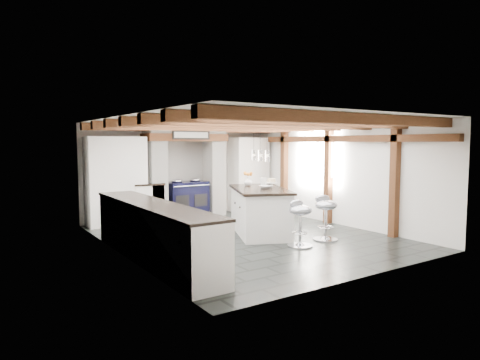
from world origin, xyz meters
TOP-DOWN VIEW (x-y plane):
  - ground at (0.00, 0.00)m, footprint 6.00×6.00m
  - room_shell at (-0.61, 1.42)m, footprint 6.00×6.03m
  - range_cooker at (0.00, 2.68)m, footprint 1.00×0.63m
  - kitchen_island at (0.39, 0.10)m, footprint 1.68×2.14m
  - bar_stool_near at (1.09, -1.06)m, footprint 0.55×0.55m
  - bar_stool_far at (0.34, -1.18)m, footprint 0.46×0.46m

SIDE VIEW (x-z plane):
  - ground at x=0.00m, z-range 0.00..0.00m
  - range_cooker at x=0.00m, z-range -0.03..0.96m
  - kitchen_island at x=0.39m, z-range -0.15..1.11m
  - bar_stool_far at x=0.34m, z-range 0.10..0.95m
  - bar_stool_near at x=1.09m, z-range 0.11..0.98m
  - room_shell at x=-0.61m, z-range -1.93..4.07m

